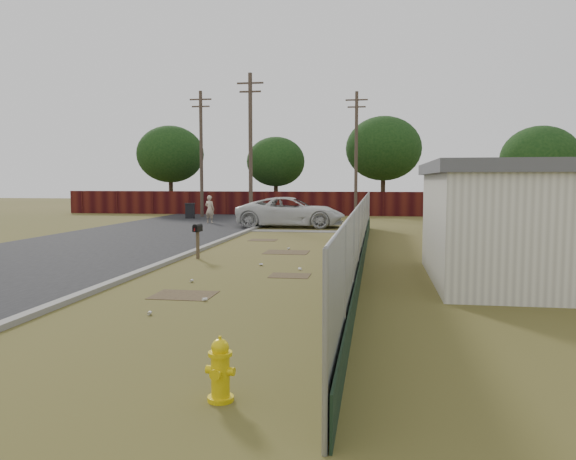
% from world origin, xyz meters
% --- Properties ---
extents(ground, '(120.00, 120.00, 0.00)m').
position_xyz_m(ground, '(0.00, 0.00, 0.00)').
color(ground, brown).
rests_on(ground, ground).
extents(street, '(15.10, 60.00, 0.12)m').
position_xyz_m(street, '(-6.76, 8.05, 0.02)').
color(street, black).
rests_on(street, ground).
extents(chainlink_fence, '(0.10, 27.06, 2.02)m').
position_xyz_m(chainlink_fence, '(3.12, 1.03, 0.80)').
color(chainlink_fence, gray).
rests_on(chainlink_fence, ground).
extents(privacy_fence, '(30.00, 0.12, 1.80)m').
position_xyz_m(privacy_fence, '(-6.00, 25.00, 0.90)').
color(privacy_fence, '#4A1510').
rests_on(privacy_fence, ground).
extents(utility_poles, '(12.60, 8.24, 9.00)m').
position_xyz_m(utility_poles, '(-3.67, 20.67, 4.69)').
color(utility_poles, '#4F3F35').
rests_on(utility_poles, ground).
extents(houses, '(9.30, 17.24, 3.10)m').
position_xyz_m(houses, '(9.70, 3.13, 1.56)').
color(houses, silver).
rests_on(houses, ground).
extents(horizon_trees, '(33.32, 31.94, 7.78)m').
position_xyz_m(horizon_trees, '(0.84, 23.56, 4.63)').
color(horizon_trees, '#362918').
rests_on(horizon_trees, ground).
extents(fire_hydrant, '(0.36, 0.37, 0.79)m').
position_xyz_m(fire_hydrant, '(1.75, -10.86, 0.37)').
color(fire_hydrant, yellow).
rests_on(fire_hydrant, ground).
extents(mailbox, '(0.22, 0.52, 1.18)m').
position_xyz_m(mailbox, '(-2.38, 0.87, 0.94)').
color(mailbox, brown).
rests_on(mailbox, ground).
extents(pickup_truck, '(6.22, 3.03, 1.70)m').
position_xyz_m(pickup_truck, '(-1.27, 14.19, 0.85)').
color(pickup_truck, silver).
rests_on(pickup_truck, ground).
extents(pedestrian, '(0.71, 0.56, 1.72)m').
position_xyz_m(pedestrian, '(-6.68, 16.31, 0.86)').
color(pedestrian, '#C6AF91').
rests_on(pedestrian, ground).
extents(trash_bin, '(0.85, 0.84, 1.06)m').
position_xyz_m(trash_bin, '(-9.30, 20.23, 0.54)').
color(trash_bin, black).
rests_on(trash_bin, ground).
extents(scattered_litter, '(2.62, 10.92, 0.07)m').
position_xyz_m(scattered_litter, '(-0.08, -2.21, 0.04)').
color(scattered_litter, silver).
rests_on(scattered_litter, ground).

